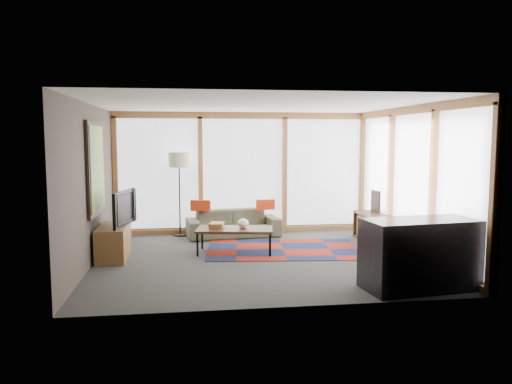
{
  "coord_description": "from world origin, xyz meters",
  "views": [
    {
      "loc": [
        -1.21,
        -8.27,
        2.04
      ],
      "look_at": [
        0.0,
        0.4,
        1.1
      ],
      "focal_mm": 35.0,
      "sensor_mm": 36.0,
      "label": 1
    }
  ],
  "objects": [
    {
      "name": "pillow_left",
      "position": [
        -0.94,
        1.95,
        0.67
      ],
      "size": [
        0.42,
        0.21,
        0.22
      ],
      "primitive_type": "cube",
      "rotation": [
        0.0,
        0.0,
        -0.23
      ],
      "color": "#B63013",
      "rests_on": "sofa"
    },
    {
      "name": "pillow_right",
      "position": [
        0.42,
        1.94,
        0.66
      ],
      "size": [
        0.4,
        0.19,
        0.21
      ],
      "primitive_type": "cube",
      "rotation": [
        0.0,
        0.0,
        0.2
      ],
      "color": "#B63013",
      "rests_on": "sofa"
    },
    {
      "name": "bowl_b",
      "position": [
        2.45,
        0.37,
        0.59
      ],
      "size": [
        0.19,
        0.19,
        0.08
      ],
      "primitive_type": "ellipsoid",
      "rotation": [
        0.0,
        0.0,
        -0.1
      ],
      "color": "black",
      "rests_on": "bookshelf"
    },
    {
      "name": "floor_lamp",
      "position": [
        -1.37,
        2.23,
        0.88
      ],
      "size": [
        0.44,
        0.44,
        1.76
      ],
      "primitive_type": null,
      "color": "black",
      "rests_on": "ground"
    },
    {
      "name": "shelf_picture",
      "position": [
        2.57,
        1.3,
        0.77
      ],
      "size": [
        0.08,
        0.34,
        0.44
      ],
      "primitive_type": "cube",
      "rotation": [
        0.0,
        0.0,
        0.1
      ],
      "color": "black",
      "rests_on": "bookshelf"
    },
    {
      "name": "room_envelope",
      "position": [
        0.49,
        0.56,
        1.54
      ],
      "size": [
        5.52,
        5.02,
        2.62
      ],
      "color": "#3E352F",
      "rests_on": "ground"
    },
    {
      "name": "sofa",
      "position": [
        -0.27,
        1.95,
        0.28
      ],
      "size": [
        1.98,
        0.98,
        0.56
      ],
      "primitive_type": "imported",
      "rotation": [
        0.0,
        0.0,
        0.12
      ],
      "color": "#3F3F30",
      "rests_on": "ground"
    },
    {
      "name": "vase",
      "position": [
        -0.22,
        0.45,
        0.53
      ],
      "size": [
        0.23,
        0.23,
        0.17
      ],
      "primitive_type": "ellipsoid",
      "rotation": [
        0.0,
        0.0,
        -0.16
      ],
      "color": "white",
      "rests_on": "coffee_table"
    },
    {
      "name": "bowl_a",
      "position": [
        2.47,
        0.02,
        0.61
      ],
      "size": [
        0.22,
        0.22,
        0.11
      ],
      "primitive_type": "ellipsoid",
      "rotation": [
        0.0,
        0.0,
        -0.02
      ],
      "color": "black",
      "rests_on": "bookshelf"
    },
    {
      "name": "book_stack",
      "position": [
        -0.69,
        0.51,
        0.5
      ],
      "size": [
        0.31,
        0.35,
        0.1
      ],
      "primitive_type": "cube",
      "rotation": [
        0.0,
        0.0,
        -0.22
      ],
      "color": "#986035",
      "rests_on": "coffee_table"
    },
    {
      "name": "rug",
      "position": [
        0.53,
        0.6,
        0.01
      ],
      "size": [
        2.95,
        2.07,
        0.01
      ],
      "primitive_type": "cube",
      "rotation": [
        0.0,
        0.0,
        -0.11
      ],
      "color": "maroon",
      "rests_on": "ground"
    },
    {
      "name": "bookshelf",
      "position": [
        2.43,
        0.55,
        0.28
      ],
      "size": [
        0.4,
        2.21,
        0.55
      ],
      "primitive_type": null,
      "color": "#301E11",
      "rests_on": "ground"
    },
    {
      "name": "bar_counter",
      "position": [
        1.91,
        -2.01,
        0.48
      ],
      "size": [
        1.58,
        0.88,
        0.96
      ],
      "primitive_type": "cube",
      "rotation": [
        0.0,
        0.0,
        0.12
      ],
      "color": "black",
      "rests_on": "ground"
    },
    {
      "name": "tv_console",
      "position": [
        -2.47,
        0.36,
        0.28
      ],
      "size": [
        0.47,
        1.13,
        0.56
      ],
      "primitive_type": "cube",
      "color": "brown",
      "rests_on": "ground"
    },
    {
      "name": "television",
      "position": [
        -2.37,
        0.39,
        0.86
      ],
      "size": [
        0.36,
        1.05,
        0.6
      ],
      "primitive_type": "imported",
      "rotation": [
        0.0,
        0.0,
        1.35
      ],
      "color": "black",
      "rests_on": "tv_console"
    },
    {
      "name": "ground",
      "position": [
        0.0,
        0.0,
        0.0
      ],
      "size": [
        5.5,
        5.5,
        0.0
      ],
      "primitive_type": "plane",
      "color": "#2B2B28",
      "rests_on": "ground"
    },
    {
      "name": "coffee_table",
      "position": [
        -0.37,
        0.47,
        0.22
      ],
      "size": [
        1.43,
        0.89,
        0.45
      ],
      "primitive_type": null,
      "rotation": [
        0.0,
        0.0,
        -0.17
      ],
      "color": "#301E11",
      "rests_on": "ground"
    }
  ]
}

